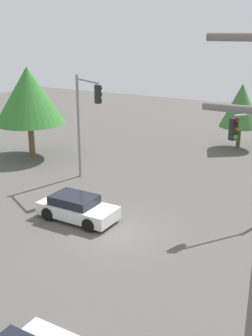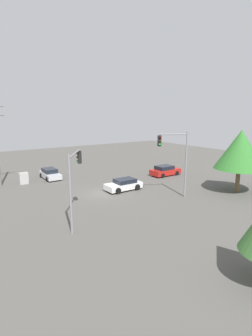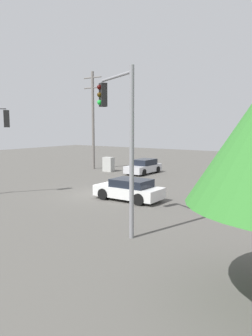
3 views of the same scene
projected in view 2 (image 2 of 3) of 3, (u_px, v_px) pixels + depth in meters
The scene contains 8 objects.
ground_plane at pixel (104, 193), 28.28m from camera, with size 80.00×80.00×0.00m, color #54514C.
sedan_white at pixel (124, 185), 29.27m from camera, with size 4.12×1.94×1.28m.
sedan_silver at pixel (50, 174), 34.44m from camera, with size 1.87×4.08×1.33m.
sedan_red at pixel (165, 171), 36.22m from camera, with size 4.23×2.03×1.39m.
traffic_signal_main at pixel (176, 154), 26.01m from camera, with size 2.75×1.62×6.68m.
traffic_signal_cross at pixel (74, 174), 19.71m from camera, with size 2.64×3.76×5.73m.
electrical_cabinet at pixel (24, 178), 31.84m from camera, with size 1.02×0.66×1.40m, color #B2B2AD.
tree_right at pixel (240, 150), 27.82m from camera, with size 5.27×5.27×6.78m.
Camera 2 is at (-13.31, -23.75, 8.47)m, focal length 28.00 mm.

